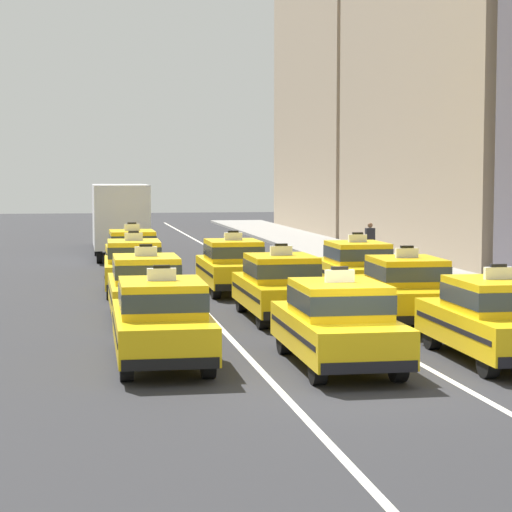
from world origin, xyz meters
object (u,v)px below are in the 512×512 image
object	(u,v)px
taxi_left_third	(134,265)
pedestrian_mid_block	(370,244)
taxi_left_fourth	(132,252)
taxi_right_third	(356,268)
box_truck_left_fifth	(119,218)
fire_hydrant	(505,299)
taxi_right_second	(405,289)
sedan_left_sixth	(111,231)
taxi_center_second	(280,285)
taxi_center_third	(233,265)
taxi_center_nearest	(338,322)
taxi_left_nearest	(162,320)
taxi_left_second	(146,287)
taxi_right_nearest	(495,318)

from	to	relation	value
taxi_left_third	pedestrian_mid_block	xyz separation A→B (m)	(9.55, 6.32, 0.12)
taxi_left_fourth	taxi_right_third	xyz separation A→B (m)	(6.40, -7.52, 0.00)
box_truck_left_fifth	fire_hydrant	xyz separation A→B (m)	(8.84, -20.82, -1.23)
taxi_left_third	pedestrian_mid_block	bearing A→B (deg)	33.51
taxi_left_third	taxi_right_second	world-z (taller)	same
taxi_left_fourth	sedan_left_sixth	size ratio (longest dim) A/B	1.06
taxi_center_second	taxi_center_third	distance (m)	5.98
taxi_center_nearest	taxi_right_third	distance (m)	11.34
taxi_center_third	taxi_right_third	size ratio (longest dim) A/B	1.00
fire_hydrant	taxi_center_third	bearing A→B (deg)	129.24
taxi_left_nearest	taxi_right_third	bearing A→B (deg)	55.67
taxi_left_second	box_truck_left_fifth	distance (m)	19.25
taxi_center_nearest	taxi_center_third	world-z (taller)	same
taxi_center_third	pedestrian_mid_block	xyz separation A→B (m)	(6.48, 6.69, 0.12)
taxi_left_fourth	box_truck_left_fifth	world-z (taller)	box_truck_left_fifth
box_truck_left_fifth	taxi_center_second	xyz separation A→B (m)	(3.26, -19.59, -0.90)
taxi_left_second	taxi_left_fourth	world-z (taller)	same
taxi_center_second	taxi_right_nearest	size ratio (longest dim) A/B	0.99
taxi_left_third	sedan_left_sixth	xyz separation A→B (m)	(-0.04, 20.21, -0.03)
taxi_left_second	taxi_right_third	bearing A→B (deg)	31.23
taxi_left_nearest	taxi_left_third	size ratio (longest dim) A/B	1.00
box_truck_left_fifth	taxi_center_nearest	world-z (taller)	box_truck_left_fifth
taxi_right_second	taxi_right_nearest	bearing A→B (deg)	-88.71
taxi_left_fourth	taxi_right_third	bearing A→B (deg)	-49.60
pedestrian_mid_block	taxi_right_nearest	bearing A→B (deg)	-99.40
taxi_left_fourth	fire_hydrant	xyz separation A→B (m)	(8.70, -13.14, -0.33)
taxi_left_second	taxi_center_nearest	world-z (taller)	same
taxi_left_second	taxi_center_second	world-z (taller)	same
taxi_left_nearest	fire_hydrant	bearing A→B (deg)	25.23
box_truck_left_fifth	taxi_right_third	world-z (taller)	box_truck_left_fifth
sedan_left_sixth	taxi_center_third	world-z (taller)	taxi_center_third
taxi_left_third	taxi_center_third	xyz separation A→B (m)	(3.07, -0.37, 0.00)
taxi_center_second	taxi_right_second	distance (m)	3.17
taxi_right_second	taxi_right_third	distance (m)	5.69
taxi_left_third	taxi_right_third	xyz separation A→B (m)	(6.64, -1.94, 0.00)
taxi_right_third	taxi_center_third	bearing A→B (deg)	156.27
taxi_left_second	taxi_center_nearest	xyz separation A→B (m)	(3.22, -6.76, 0.00)
taxi_left_nearest	pedestrian_mid_block	bearing A→B (deg)	61.97
taxi_right_third	fire_hydrant	world-z (taller)	taxi_right_third
taxi_left_nearest	pedestrian_mid_block	distance (m)	20.58
taxi_center_nearest	taxi_center_third	bearing A→B (deg)	90.57
sedan_left_sixth	taxi_right_third	xyz separation A→B (m)	(6.69, -22.15, 0.03)
taxi_left_fourth	taxi_right_nearest	bearing A→B (deg)	-71.46
sedan_left_sixth	taxi_right_second	xyz separation A→B (m)	(6.32, -27.83, 0.03)
sedan_left_sixth	taxi_center_nearest	world-z (taller)	taxi_center_nearest
taxi_right_third	box_truck_left_fifth	bearing A→B (deg)	113.28
taxi_center_third	taxi_right_nearest	xyz separation A→B (m)	(3.32, -12.39, 0.00)
pedestrian_mid_block	taxi_left_nearest	bearing A→B (deg)	-118.03
taxi_right_nearest	fire_hydrant	size ratio (longest dim) A/B	6.29
taxi_center_second	pedestrian_mid_block	bearing A→B (deg)	63.99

